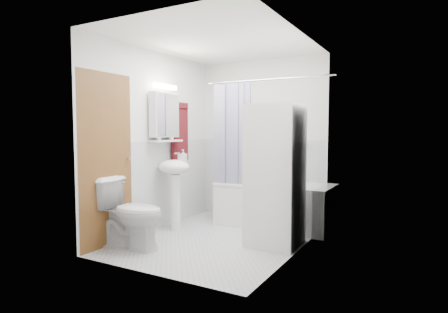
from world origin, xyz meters
The scene contains 20 objects.
floor centered at (0.00, 0.00, 0.00)m, with size 2.60×2.60×0.00m, color silver.
room_walls centered at (0.00, 0.00, 1.49)m, with size 2.60×2.60×2.60m.
wainscot centered at (0.00, 0.29, 0.60)m, with size 1.98×2.58×2.58m.
door centered at (-0.95, -0.55, 1.00)m, with size 0.05×2.00×2.00m.
bathtub centered at (0.37, 0.92, 0.33)m, with size 1.59×0.75×0.61m.
tub_spout centered at (0.57, 1.25, 0.93)m, with size 0.04×0.04×0.12m, color silver.
curtain_rod centered at (0.37, 0.60, 2.00)m, with size 0.02×0.02×1.77m, color silver.
shower_curtain centered at (-0.14, 0.60, 1.25)m, with size 0.55×0.02×1.45m.
sink centered at (-0.75, 0.10, 0.70)m, with size 0.44×0.37×1.04m.
medicine_cabinet centered at (-0.90, 0.10, 1.57)m, with size 0.13×0.50×0.71m.
shelf centered at (-0.89, 0.10, 1.20)m, with size 0.18×0.54×0.03m, color silver.
shower_caddy centered at (0.62, 1.24, 1.15)m, with size 0.22×0.06×0.02m, color silver.
towel centered at (-0.94, 0.49, 1.34)m, with size 0.07×0.35×0.86m.
washer_dryer centered at (0.68, 0.13, 0.82)m, with size 0.60×0.59×1.64m.
toilet centered at (-0.72, -0.79, 0.40)m, with size 0.45×0.81×0.79m, color white.
soap_pump centered at (-0.71, 0.25, 0.95)m, with size 0.08×0.17×0.08m, color gray.
shelf_bottle centered at (-0.89, -0.05, 1.25)m, with size 0.07×0.18×0.07m, color gray.
shelf_cup centered at (-0.89, 0.22, 1.26)m, with size 0.10×0.09×0.10m, color gray.
shampoo_a centered at (0.35, 1.24, 1.23)m, with size 0.13×0.17×0.13m, color gray.
shampoo_b centered at (0.47, 1.24, 1.20)m, with size 0.08×0.21×0.08m, color navy.
Camera 1 is at (2.27, -3.95, 1.34)m, focal length 30.00 mm.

